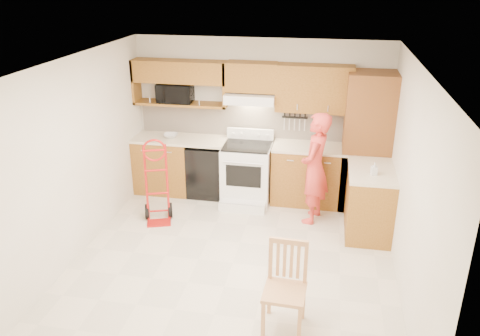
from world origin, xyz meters
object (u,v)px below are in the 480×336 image
(person, at_px, (315,168))
(hand_truck, at_px, (157,185))
(dining_chair, at_px, (285,289))
(microwave, at_px, (175,93))
(range, at_px, (246,169))

(person, xyz_separation_m, hand_truck, (-2.22, -0.46, -0.24))
(dining_chair, bearing_deg, microwave, 126.08)
(range, bearing_deg, dining_chair, -72.57)
(range, relative_size, dining_chair, 1.18)
(hand_truck, bearing_deg, dining_chair, -62.29)
(range, relative_size, person, 0.67)
(dining_chair, bearing_deg, hand_truck, 138.87)
(microwave, bearing_deg, range, -17.03)
(person, relative_size, dining_chair, 1.75)
(microwave, xyz_separation_m, dining_chair, (2.08, -3.13, -1.17))
(microwave, relative_size, range, 0.50)
(microwave, distance_m, dining_chair, 3.94)
(dining_chair, bearing_deg, person, 88.21)
(range, xyz_separation_m, hand_truck, (-1.15, -0.88, 0.02))
(microwave, bearing_deg, dining_chair, -58.68)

